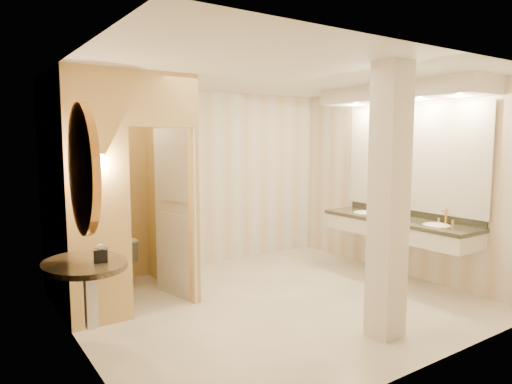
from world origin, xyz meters
TOP-DOWN VIEW (x-y plane):
  - floor at (0.00, 0.00)m, footprint 4.50×4.50m
  - ceiling at (0.00, 0.00)m, footprint 4.50×4.50m
  - wall_back at (0.00, 2.00)m, footprint 4.50×0.02m
  - wall_front at (0.00, -2.00)m, footprint 4.50×0.02m
  - wall_left at (-2.25, 0.00)m, footprint 0.02×4.00m
  - wall_right at (2.25, 0.00)m, footprint 0.02×4.00m
  - toilet_closet at (-1.11, 0.97)m, footprint 1.50×1.55m
  - wall_sconce at (-1.93, 0.43)m, footprint 0.14×0.14m
  - vanity at (1.98, -0.22)m, footprint 0.75×2.44m
  - console_shelf at (-2.21, -0.13)m, footprint 0.91×0.91m
  - pillar at (0.35, -1.37)m, footprint 0.29×0.29m
  - tissue_box at (-2.10, -0.20)m, footprint 0.15×0.15m
  - toilet at (-1.43, 1.73)m, footprint 0.52×0.72m
  - soap_bottle_a at (1.98, 0.11)m, footprint 0.06×0.06m
  - soap_bottle_b at (1.83, 0.01)m, footprint 0.10×0.10m
  - soap_bottle_c at (1.93, -0.09)m, footprint 0.09×0.09m

SIDE VIEW (x-z plane):
  - floor at x=0.00m, z-range 0.00..0.00m
  - toilet at x=-1.43m, z-range 0.00..0.67m
  - tissue_box at x=-2.10m, z-range 0.88..0.99m
  - soap_bottle_b at x=1.83m, z-range 0.88..0.99m
  - soap_bottle_a at x=1.98m, z-range 0.88..1.00m
  - soap_bottle_c at x=1.93m, z-range 0.88..1.06m
  - console_shelf at x=-2.21m, z-range 0.39..2.29m
  - wall_back at x=0.00m, z-range 0.00..2.70m
  - wall_front at x=0.00m, z-range 0.00..2.70m
  - wall_left at x=-2.25m, z-range 0.00..2.70m
  - wall_right at x=2.25m, z-range 0.00..2.70m
  - pillar at x=0.35m, z-range 0.00..2.70m
  - toilet_closet at x=-1.11m, z-range 0.04..2.74m
  - vanity at x=1.98m, z-range 0.58..2.67m
  - wall_sconce at x=-1.93m, z-range 1.52..1.94m
  - ceiling at x=0.00m, z-range 2.70..2.70m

